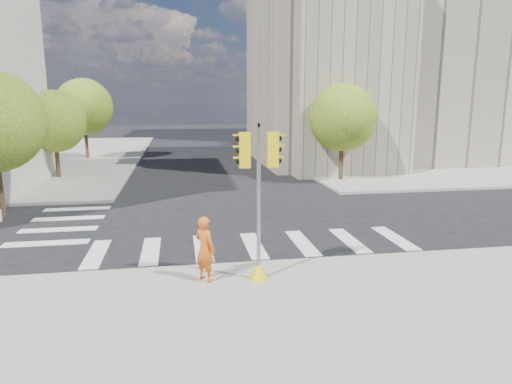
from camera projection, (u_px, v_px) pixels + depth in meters
ground at (248, 230)px, 18.26m from camera, size 160.00×160.00×0.00m
sidewalk_far_right at (403, 150)px, 46.64m from camera, size 28.00×40.00×0.15m
civic_building at (399, 74)px, 37.85m from camera, size 26.00×16.00×19.39m
office_tower at (366, 23)px, 59.48m from camera, size 20.00×18.00×30.00m
tree_lw_mid at (54, 121)px, 29.33m from camera, size 4.00×4.00×5.77m
tree_lw_far at (84, 107)px, 38.84m from camera, size 4.80×4.80×6.95m
tree_re_near at (343, 117)px, 28.35m from camera, size 4.20×4.20×6.16m
tree_re_mid at (295, 109)px, 39.89m from camera, size 4.60×4.60×6.66m
tree_re_far at (268, 111)px, 51.58m from camera, size 4.00×4.00×5.88m
lamp_near at (330, 108)px, 32.19m from camera, size 0.35×0.18×8.11m
lamp_far at (285, 105)px, 45.72m from camera, size 0.35×0.18×8.11m
traffic_signal at (259, 216)px, 12.52m from camera, size 1.07×0.56×4.36m
photographer at (205, 249)px, 12.62m from camera, size 0.78×0.80×1.85m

